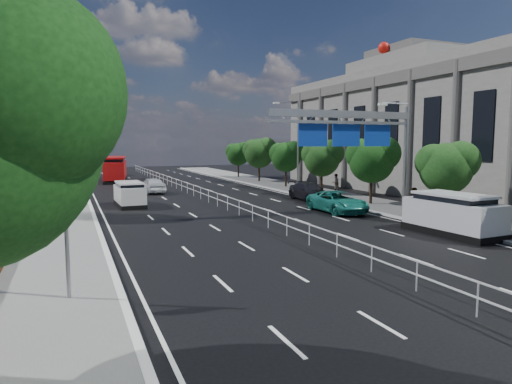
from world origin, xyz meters
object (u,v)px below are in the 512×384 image
near_car_dark (117,170)px  pedestrian_a (413,202)px  white_minivan (130,194)px  toilet_sign (48,207)px  silver_minivan (453,214)px  overhead_gantry (357,130)px  pedestrian_b (335,183)px  parked_car_dark (310,192)px  near_car_silver (152,185)px  red_bus (116,168)px  parked_car_teal (337,202)px

near_car_dark → pedestrian_a: pedestrian_a is taller
white_minivan → pedestrian_a: size_ratio=2.31×
toilet_sign → pedestrian_a: 22.13m
silver_minivan → pedestrian_a: silver_minivan is taller
near_car_dark → toilet_sign: bearing=89.2°
near_car_dark → silver_minivan: bearing=109.3°
overhead_gantry → pedestrian_b: bearing=63.0°
toilet_sign → pedestrian_b: bearing=43.3°
silver_minivan → parked_car_dark: silver_minivan is taller
near_car_silver → silver_minivan: (11.34, -26.23, 0.31)m
red_bus → pedestrian_a: size_ratio=5.55×
white_minivan → parked_car_teal: (13.01, -8.63, -0.19)m
white_minivan → near_car_silver: (3.13, 8.71, -0.16)m
near_car_dark → pedestrian_a: size_ratio=2.46×
parked_car_dark → pedestrian_b: (4.94, 3.83, 0.27)m
red_bus → silver_minivan: bearing=-64.5°
near_car_silver → pedestrian_b: pedestrian_b is taller
white_minivan → pedestrian_a: (15.79, -12.99, 0.17)m
overhead_gantry → white_minivan: bearing=139.8°
near_car_dark → red_bus: bearing=90.2°
toilet_sign → near_car_silver: 30.79m
near_car_dark → parked_car_teal: (10.62, -43.93, -0.03)m
overhead_gantry → pedestrian_b: (6.50, 12.78, -4.60)m
red_bus → pedestrian_a: red_bus is taller
overhead_gantry → parked_car_dark: (1.56, 8.95, -4.87)m
pedestrian_a → silver_minivan: bearing=50.5°
toilet_sign → red_bus: 45.56m
white_minivan → near_car_dark: bearing=84.2°
near_car_dark → pedestrian_a: 50.12m
toilet_sign → white_minivan: size_ratio=0.99×
near_car_dark → parked_car_teal: size_ratio=0.88×
white_minivan → near_car_silver: white_minivan is taller
white_minivan → pedestrian_a: pedestrian_a is taller
pedestrian_a → pedestrian_b: (3.64, 14.85, -0.09)m
overhead_gantry → parked_car_dark: size_ratio=2.02×
parked_car_teal → silver_minivan: bearing=-80.5°
red_bus → parked_car_teal: red_bus is taller
parked_car_teal → white_minivan: bearing=146.7°
toilet_sign → parked_car_dark: (19.25, 19.00, -2.21)m
silver_minivan → parked_car_teal: silver_minivan is taller
pedestrian_b → parked_car_teal: bearing=58.0°
near_car_dark → pedestrian_b: 37.53m
parked_car_dark → red_bus: bearing=117.7°
overhead_gantry → red_bus: (-11.74, 35.09, -4.01)m
toilet_sign → pedestrian_b: size_ratio=2.52×
red_bus → white_minivan: bearing=-85.0°
toilet_sign → pedestrian_a: toilet_sign is taller
parked_car_teal → parked_car_dark: 6.82m
toilet_sign → red_bus: (5.96, 45.15, -1.35)m
red_bus → near_car_silver: 15.61m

